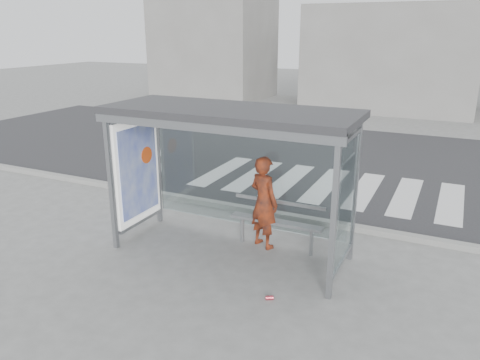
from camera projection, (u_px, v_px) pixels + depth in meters
name	position (u px, v px, depth m)	size (l,w,h in m)	color
ground	(230.00, 253.00, 8.44)	(80.00, 80.00, 0.00)	slate
road	(331.00, 160.00, 14.45)	(30.00, 10.00, 0.01)	#28282B
curb	(270.00, 213.00, 10.10)	(30.00, 0.18, 0.12)	gray
crosswalk	(344.00, 188.00, 11.90)	(7.55, 3.00, 0.00)	silver
bus_shelter	(212.00, 143.00, 8.03)	(4.25, 1.65, 2.62)	gray
building_left	(214.00, 45.00, 27.08)	(6.00, 5.00, 6.00)	slate
building_center	(392.00, 58.00, 23.15)	(8.00, 5.00, 5.00)	slate
person	(264.00, 202.00, 8.46)	(0.63, 0.41, 1.72)	orange
bench	(276.00, 221.00, 8.46)	(1.73, 0.27, 0.89)	gray
soda_can	(270.00, 298.00, 6.97)	(0.06, 0.06, 0.12)	#E74457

